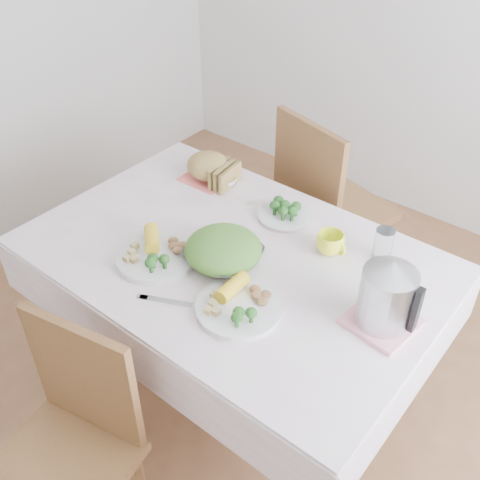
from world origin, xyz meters
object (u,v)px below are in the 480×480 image
Objects in this scene: chair_near at (57,465)px; chair_far at (335,213)px; electric_kettle at (387,295)px; dining_table at (233,327)px; dinner_plate_left at (157,257)px; salad_bowl at (223,257)px; dinner_plate_right at (239,308)px; yellow_mug at (330,243)px.

chair_near is 1.69m from chair_far.
electric_kettle is (0.59, 0.87, 0.42)m from chair_near.
dining_table is 4.83× the size of dinner_plate_left.
salad_bowl reaches higher than dinner_plate_left.
salad_bowl reaches higher than dinner_plate_right.
chair_near reaches higher than dining_table.
dinner_plate_left is (-0.20, -0.13, -0.02)m from salad_bowl.
dining_table is at bearing -162.46° from electric_kettle.
chair_near is at bearing -89.68° from dining_table.
chair_far is at bearing 93.56° from salad_bowl.
chair_near is at bearing -107.65° from dinner_plate_right.
electric_kettle reaches higher than salad_bowl.
yellow_mug is at bearing 43.11° from dinner_plate_left.
dinner_plate_right is (0.21, -0.22, 0.40)m from dining_table.
electric_kettle reaches higher than dining_table.
dining_table is 5.45× the size of salad_bowl.
salad_bowl is at bearing 142.18° from dinner_plate_right.
dining_table is 5.90× the size of electric_kettle.
dinner_plate_right is at bearing -37.82° from salad_bowl.
dinner_plate_left is (-0.19, -0.20, 0.40)m from dining_table.
chair_far is (-0.05, 1.69, -0.00)m from chair_near.
dinner_plate_right is 2.72× the size of yellow_mug.
electric_kettle is (0.58, 0.09, 0.09)m from salad_bowl.
dinner_plate_right is 1.19× the size of electric_kettle.
yellow_mug is at bearing 39.99° from dining_table.
chair_near is 3.18× the size of dinner_plate_right.
dining_table is at bearing 101.90° from salad_bowl.
yellow_mug is (0.27, 1.08, 0.34)m from chair_near.
dinner_plate_left is 0.39m from dinner_plate_right.
salad_bowl reaches higher than dining_table.
chair_far is 1.12m from electric_kettle.
electric_kettle reaches higher than yellow_mug.
yellow_mug reaches higher than dining_table.
yellow_mug is (0.26, 0.29, 0.01)m from salad_bowl.
electric_kettle is (0.78, 0.23, 0.11)m from dinner_plate_left.
chair_far is at bearing 92.89° from dining_table.
electric_kettle is at bearing -32.68° from yellow_mug.
salad_bowl is 0.59m from electric_kettle.
electric_kettle is (0.59, 0.02, 0.51)m from dining_table.
chair_near is 0.73m from dinner_plate_right.
salad_bowl is 0.91× the size of dinner_plate_right.
chair_far is at bearing 82.14° from dinner_plate_left.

